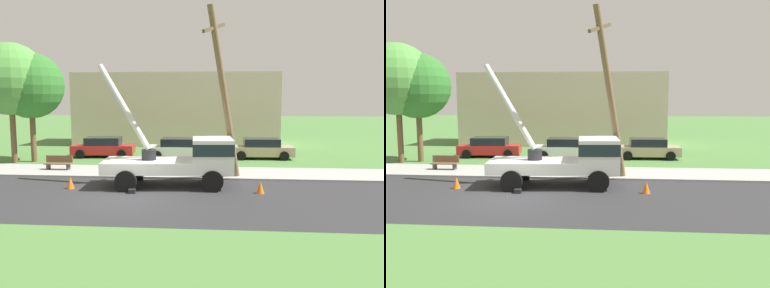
# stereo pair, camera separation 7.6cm
# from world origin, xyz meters

# --- Properties ---
(ground_plane) EXTENTS (120.00, 120.00, 0.00)m
(ground_plane) POSITION_xyz_m (0.00, 12.00, 0.00)
(ground_plane) COLOR #477538
(road_asphalt) EXTENTS (80.00, 7.76, 0.01)m
(road_asphalt) POSITION_xyz_m (0.00, 0.00, 0.00)
(road_asphalt) COLOR #2B2B2D
(road_asphalt) RESTS_ON ground
(sidewalk_strip) EXTENTS (80.00, 3.36, 0.10)m
(sidewalk_strip) POSITION_xyz_m (0.00, 5.56, 0.05)
(sidewalk_strip) COLOR #9E9E99
(sidewalk_strip) RESTS_ON ground
(utility_truck) EXTENTS (6.93, 3.23, 5.98)m
(utility_truck) POSITION_xyz_m (2.33, 2.36, 1.41)
(utility_truck) COLOR silver
(utility_truck) RESTS_ON ground
(leaning_utility_pole) EXTENTS (2.00, 3.00, 8.69)m
(leaning_utility_pole) POSITION_xyz_m (4.16, 3.47, 4.45)
(leaning_utility_pole) COLOR brown
(leaning_utility_pole) RESTS_ON ground
(traffic_cone_ahead) EXTENTS (0.36, 0.36, 0.56)m
(traffic_cone_ahead) POSITION_xyz_m (5.83, 1.17, 0.28)
(traffic_cone_ahead) COLOR orange
(traffic_cone_ahead) RESTS_ON ground
(traffic_cone_behind) EXTENTS (0.36, 0.36, 0.56)m
(traffic_cone_behind) POSITION_xyz_m (-3.08, 1.38, 0.28)
(traffic_cone_behind) COLOR orange
(traffic_cone_behind) RESTS_ON ground
(traffic_cone_curbside) EXTENTS (0.36, 0.36, 0.56)m
(traffic_cone_curbside) POSITION_xyz_m (3.79, 3.22, 0.28)
(traffic_cone_curbside) COLOR orange
(traffic_cone_curbside) RESTS_ON ground
(parked_sedan_red) EXTENTS (4.54, 2.27, 1.42)m
(parked_sedan_red) POSITION_xyz_m (-4.52, 11.23, 0.71)
(parked_sedan_red) COLOR #B21E1E
(parked_sedan_red) RESTS_ON ground
(parked_sedan_white) EXTENTS (4.46, 2.12, 1.42)m
(parked_sedan_white) POSITION_xyz_m (1.03, 10.96, 0.71)
(parked_sedan_white) COLOR silver
(parked_sedan_white) RESTS_ON ground
(parked_sedan_tan) EXTENTS (4.44, 2.09, 1.42)m
(parked_sedan_tan) POSITION_xyz_m (6.80, 11.33, 0.71)
(parked_sedan_tan) COLOR tan
(parked_sedan_tan) RESTS_ON ground
(park_bench) EXTENTS (1.60, 0.45, 0.90)m
(park_bench) POSITION_xyz_m (-5.47, 5.62, 0.46)
(park_bench) COLOR brown
(park_bench) RESTS_ON ground
(roadside_tree_near) EXTENTS (4.32, 4.32, 7.22)m
(roadside_tree_near) POSITION_xyz_m (-8.51, 8.74, 5.04)
(roadside_tree_near) COLOR brown
(roadside_tree_near) RESTS_ON ground
(roadside_tree_far) EXTENTS (4.66, 4.66, 7.80)m
(roadside_tree_far) POSITION_xyz_m (-9.59, 8.22, 5.45)
(roadside_tree_far) COLOR brown
(roadside_tree_far) RESTS_ON ground
(lowrise_building_backdrop) EXTENTS (18.00, 6.00, 6.40)m
(lowrise_building_backdrop) POSITION_xyz_m (-0.10, 19.75, 3.20)
(lowrise_building_backdrop) COLOR beige
(lowrise_building_backdrop) RESTS_ON ground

